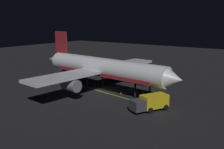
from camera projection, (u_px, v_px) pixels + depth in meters
ground_plane at (104, 91)px, 49.71m from camera, size 180.00×180.00×0.20m
apron_guide_stripe at (117, 96)px, 46.40m from camera, size 3.53×19.82×0.01m
airliner at (101, 68)px, 49.14m from camera, size 30.82×33.69×11.02m
baggage_truck at (151, 103)px, 38.69m from camera, size 6.21×4.46×2.39m
catering_truck at (147, 78)px, 55.25m from camera, size 5.82×3.59×2.19m
ground_crew_worker at (150, 90)px, 47.05m from camera, size 0.40×0.40×1.74m
traffic_cone_near_left at (145, 91)px, 49.08m from camera, size 0.50×0.50×0.55m
traffic_cone_near_right at (121, 92)px, 47.73m from camera, size 0.50×0.50×0.55m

